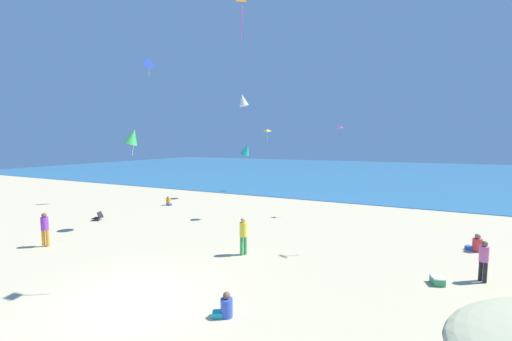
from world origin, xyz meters
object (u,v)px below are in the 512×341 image
at_px(kite_yellow, 267,130).
at_px(person_1, 243,233).
at_px(cooler_box, 437,280).
at_px(person_3, 484,258).
at_px(person_4, 225,308).
at_px(beach_chair_far_right, 98,216).
at_px(person_2, 168,202).
at_px(kite_blue, 149,65).
at_px(kite_green, 133,137).
at_px(person_0, 45,227).
at_px(kite_white, 243,100).
at_px(person_5, 476,245).
at_px(kite_magenta, 340,128).
at_px(kite_teal, 246,149).

bearing_deg(kite_yellow, person_1, -69.60).
height_order(cooler_box, person_3, person_3).
relative_size(cooler_box, person_4, 0.78).
height_order(beach_chair_far_right, cooler_box, beach_chair_far_right).
relative_size(person_2, kite_blue, 0.52).
height_order(person_1, kite_green, kite_green).
distance_m(person_2, kite_yellow, 12.68).
height_order(person_0, kite_white, kite_white).
height_order(person_3, person_4, person_3).
distance_m(person_1, person_3, 9.14).
relative_size(person_0, person_2, 2.29).
bearing_deg(person_1, cooler_box, 33.59).
bearing_deg(kite_white, person_5, -26.46).
bearing_deg(kite_magenta, kite_yellow, 137.86).
distance_m(person_4, kite_blue, 22.36).
distance_m(person_0, kite_white, 18.29).
relative_size(person_1, kite_white, 0.81).
relative_size(person_0, kite_green, 1.03).
height_order(person_5, kite_teal, kite_teal).
bearing_deg(person_1, person_0, -130.26).
xyz_separation_m(cooler_box, person_3, (1.48, 0.93, 0.73)).
height_order(cooler_box, kite_teal, kite_teal).
relative_size(person_2, person_5, 0.87).
bearing_deg(kite_yellow, kite_teal, -72.80).
bearing_deg(person_4, person_1, -94.33).
height_order(person_1, person_4, person_1).
height_order(person_4, kite_green, kite_green).
height_order(person_4, kite_yellow, kite_yellow).
xyz_separation_m(person_1, person_3, (9.04, 1.32, -0.10)).
height_order(kite_magenta, kite_yellow, kite_yellow).
distance_m(person_1, kite_green, 9.02).
distance_m(person_4, kite_green, 12.39).
xyz_separation_m(kite_magenta, kite_white, (-9.36, 3.64, 2.79)).
relative_size(person_1, kite_yellow, 1.21).
distance_m(cooler_box, person_0, 17.06).
distance_m(person_5, kite_teal, 13.17).
distance_m(kite_white, kite_yellow, 5.10).
bearing_deg(person_1, kite_green, -158.03).
bearing_deg(person_3, person_0, -27.91).
relative_size(kite_magenta, kite_green, 0.50).
bearing_deg(person_0, person_4, -135.09).
relative_size(beach_chair_far_right, person_2, 1.00).
xyz_separation_m(person_0, kite_green, (1.29, 4.35, 4.36)).
distance_m(beach_chair_far_right, person_3, 20.42).
bearing_deg(beach_chair_far_right, kite_white, -134.41).
xyz_separation_m(person_2, kite_magenta, (12.96, 2.37, 5.74)).
bearing_deg(kite_blue, kite_white, 42.16).
height_order(person_2, person_3, person_3).
bearing_deg(kite_teal, person_1, -63.82).
height_order(person_4, kite_magenta, kite_magenta).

